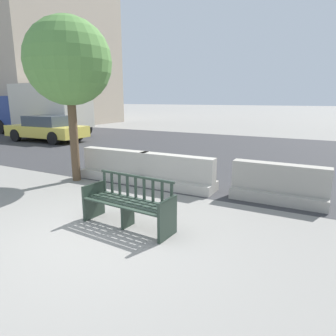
{
  "coord_description": "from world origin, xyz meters",
  "views": [
    {
      "loc": [
        3.16,
        -3.35,
        2.2
      ],
      "look_at": [
        0.25,
        2.14,
        0.75
      ],
      "focal_mm": 32.0,
      "sensor_mm": 36.0,
      "label": 1
    }
  ],
  "objects": [
    {
      "name": "car_taxi_near",
      "position": [
        -9.81,
        7.57,
        0.67
      ],
      "size": [
        4.38,
        1.97,
        1.34
      ],
      "color": "#DBC64C",
      "rests_on": "ground"
    },
    {
      "name": "street_bench",
      "position": [
        0.25,
        0.67,
        0.4
      ],
      "size": [
        1.72,
        0.65,
        0.88
      ],
      "color": "#28382D",
      "rests_on": "ground"
    },
    {
      "name": "street_tree",
      "position": [
        -2.8,
        2.52,
        3.09
      ],
      "size": [
        2.19,
        2.19,
        4.2
      ],
      "color": "brown",
      "rests_on": "ground"
    },
    {
      "name": "jersey_barrier_right",
      "position": [
        2.36,
        3.27,
        0.34
      ],
      "size": [
        2.0,
        0.69,
        0.84
      ],
      "color": "#9E998E",
      "rests_on": "ground"
    },
    {
      "name": "jersey_barrier_left",
      "position": [
        -1.89,
        3.11,
        0.34
      ],
      "size": [
        2.02,
        0.73,
        0.84
      ],
      "color": "#ADA89E",
      "rests_on": "ground"
    },
    {
      "name": "jersey_barrier_centre",
      "position": [
        -0.04,
        3.11,
        0.34
      ],
      "size": [
        2.0,
        0.68,
        0.84
      ],
      "color": "#ADA89E",
      "rests_on": "ground"
    },
    {
      "name": "street_asphalt",
      "position": [
        0.0,
        8.7,
        0.0
      ],
      "size": [
        120.0,
        12.0,
        0.01
      ],
      "primitive_type": "cube",
      "color": "#333335",
      "rests_on": "ground"
    },
    {
      "name": "delivery_truck",
      "position": [
        -12.38,
        9.53,
        1.69
      ],
      "size": [
        6.87,
        2.53,
        3.05
      ],
      "color": "navy",
      "rests_on": "ground"
    },
    {
      "name": "ground_plane",
      "position": [
        0.0,
        0.0,
        0.0
      ],
      "size": [
        200.0,
        200.0,
        0.0
      ],
      "primitive_type": "plane",
      "color": "gray"
    }
  ]
}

